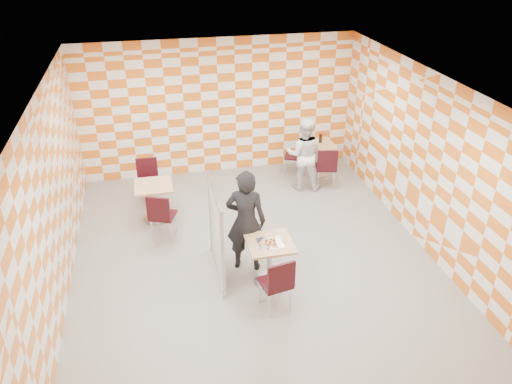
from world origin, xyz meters
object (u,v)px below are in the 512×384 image
(sport_bottle, at_px, (309,140))
(partition, at_px, (216,232))
(chair_empty_far, at_px, (148,177))
(chair_second_front, at_px, (326,165))
(soda_bottle, at_px, (321,138))
(man_white, at_px, (304,154))
(main_table, at_px, (270,255))
(chair_second_side, at_px, (299,152))
(second_table, at_px, (317,154))
(chair_main_front, at_px, (278,282))
(chair_empty_near, at_px, (161,214))
(empty_table, at_px, (155,196))
(man_dark, at_px, (246,221))

(sport_bottle, bearing_deg, partition, -128.85)
(partition, bearing_deg, chair_empty_far, 110.63)
(chair_second_front, distance_m, soda_bottle, 0.81)
(partition, xyz_separation_m, man_white, (2.24, 2.54, -0.00))
(main_table, relative_size, chair_empty_far, 0.81)
(chair_empty_far, bearing_deg, chair_second_side, 8.73)
(second_table, xyz_separation_m, partition, (-2.73, -3.09, 0.28))
(chair_main_front, xyz_separation_m, chair_second_side, (1.61, 4.27, 0.00))
(chair_main_front, distance_m, chair_empty_near, 2.74)
(chair_second_front, bearing_deg, chair_main_front, -119.48)
(chair_second_side, bearing_deg, sport_bottle, -4.52)
(second_table, height_order, chair_empty_far, chair_empty_far)
(chair_second_side, xyz_separation_m, sport_bottle, (0.21, -0.02, 0.29))
(chair_empty_near, bearing_deg, empty_table, 96.41)
(chair_second_side, height_order, chair_empty_near, same)
(man_dark, distance_m, soda_bottle, 3.86)
(chair_main_front, height_order, soda_bottle, soda_bottle)
(chair_second_front, xyz_separation_m, man_dark, (-2.21, -2.35, 0.34))
(chair_main_front, height_order, chair_second_front, same)
(chair_main_front, bearing_deg, empty_table, 118.30)
(chair_main_front, relative_size, chair_second_front, 1.00)
(partition, relative_size, sport_bottle, 7.75)
(second_table, distance_m, partition, 4.14)
(second_table, bearing_deg, chair_empty_near, -151.55)
(chair_second_side, height_order, soda_bottle, soda_bottle)
(chair_main_front, distance_m, partition, 1.34)
(chair_main_front, xyz_separation_m, sport_bottle, (1.82, 4.25, 0.29))
(main_table, bearing_deg, sport_bottle, 63.54)
(man_white, height_order, soda_bottle, man_white)
(chair_main_front, bearing_deg, man_dark, 101.14)
(main_table, bearing_deg, second_table, 60.64)
(chair_main_front, distance_m, chair_second_front, 4.04)
(chair_empty_near, bearing_deg, chair_main_front, -55.89)
(empty_table, height_order, chair_empty_far, chair_empty_far)
(main_table, relative_size, man_white, 0.47)
(soda_bottle, bearing_deg, empty_table, -161.50)
(chair_second_front, bearing_deg, chair_empty_near, -160.57)
(man_dark, bearing_deg, man_white, -105.65)
(sport_bottle, bearing_deg, chair_empty_near, -149.44)
(second_table, height_order, chair_empty_near, chair_empty_near)
(partition, height_order, man_dark, man_dark)
(second_table, height_order, chair_second_side, chair_second_side)
(empty_table, height_order, man_white, man_white)
(man_white, relative_size, soda_bottle, 6.87)
(man_dark, height_order, man_white, man_dark)
(chair_empty_far, bearing_deg, man_white, -2.03)
(second_table, xyz_separation_m, chair_second_side, (-0.41, 0.07, 0.04))
(main_table, relative_size, partition, 0.48)
(chair_empty_near, bearing_deg, chair_empty_far, 96.98)
(second_table, distance_m, chair_main_front, 4.65)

